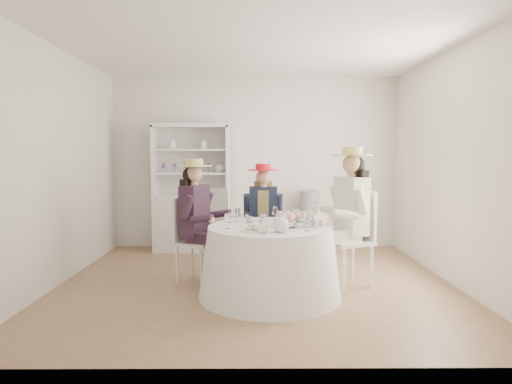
{
  "coord_description": "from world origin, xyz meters",
  "views": [
    {
      "loc": [
        -0.03,
        -4.85,
        1.48
      ],
      "look_at": [
        0.0,
        0.1,
        1.05
      ],
      "focal_mm": 30.0,
      "sensor_mm": 36.0,
      "label": 1
    }
  ],
  "objects": [
    {
      "name": "wall_left",
      "position": [
        -2.25,
        0.0,
        1.35
      ],
      "size": [
        0.0,
        4.5,
        4.5
      ],
      "primitive_type": "plane",
      "rotation": [
        1.57,
        0.0,
        1.57
      ],
      "color": "white",
      "rests_on": "ground"
    },
    {
      "name": "ceiling",
      "position": [
        0.0,
        0.0,
        2.7
      ],
      "size": [
        4.5,
        4.5,
        0.0
      ],
      "primitive_type": "plane",
      "rotation": [
        3.14,
        0.0,
        0.0
      ],
      "color": "white",
      "rests_on": "wall_back"
    },
    {
      "name": "flower_arrangement",
      "position": [
        0.34,
        -0.51,
        0.84
      ],
      "size": [
        0.21,
        0.21,
        0.08
      ],
      "rotation": [
        0.0,
        0.0,
        -0.41
      ],
      "color": "pink",
      "rests_on": "tea_table"
    },
    {
      "name": "side_table",
      "position": [
        0.84,
        1.75,
        0.31
      ],
      "size": [
        0.52,
        0.52,
        0.62
      ],
      "primitive_type": "cube",
      "rotation": [
        0.0,
        0.0,
        0.4
      ],
      "color": "silver",
      "rests_on": "ground"
    },
    {
      "name": "teacup_c",
      "position": [
        0.36,
        -0.22,
        0.78
      ],
      "size": [
        0.1,
        0.1,
        0.07
      ],
      "primitive_type": "imported",
      "rotation": [
        0.0,
        0.0,
        0.22
      ],
      "color": "white",
      "rests_on": "tea_table"
    },
    {
      "name": "teacup_a",
      "position": [
        -0.07,
        -0.24,
        0.77
      ],
      "size": [
        0.1,
        0.1,
        0.06
      ],
      "primitive_type": "imported",
      "rotation": [
        0.0,
        0.0,
        -0.37
      ],
      "color": "white",
      "rests_on": "tea_table"
    },
    {
      "name": "ground",
      "position": [
        0.0,
        0.0,
        0.0
      ],
      "size": [
        4.5,
        4.5,
        0.0
      ],
      "primitive_type": "plane",
      "color": "olive",
      "rests_on": "ground"
    },
    {
      "name": "stemware_set",
      "position": [
        0.14,
        -0.45,
        0.82
      ],
      "size": [
        0.94,
        0.99,
        0.15
      ],
      "color": "white",
      "rests_on": "tea_table"
    },
    {
      "name": "guest_mid",
      "position": [
        0.09,
        0.53,
        0.77
      ],
      "size": [
        0.49,
        0.52,
        1.37
      ],
      "rotation": [
        0.0,
        0.0,
        -0.01
      ],
      "color": "silver",
      "rests_on": "ground"
    },
    {
      "name": "hutch",
      "position": [
        -0.98,
        1.72,
        0.69
      ],
      "size": [
        1.26,
        0.7,
        1.95
      ],
      "rotation": [
        0.0,
        0.0,
        0.25
      ],
      "color": "silver",
      "rests_on": "ground"
    },
    {
      "name": "table_teapot",
      "position": [
        0.24,
        -0.8,
        0.81
      ],
      "size": [
        0.22,
        0.16,
        0.17
      ],
      "rotation": [
        0.0,
        0.0,
        -0.21
      ],
      "color": "white",
      "rests_on": "tea_table"
    },
    {
      "name": "tea_table",
      "position": [
        0.14,
        -0.45,
        0.37
      ],
      "size": [
        1.49,
        1.49,
        0.74
      ],
      "rotation": [
        0.0,
        0.0,
        -0.21
      ],
      "color": "white",
      "rests_on": "ground"
    },
    {
      "name": "wall_right",
      "position": [
        2.25,
        0.0,
        1.35
      ],
      "size": [
        0.0,
        4.5,
        4.5
      ],
      "primitive_type": "plane",
      "rotation": [
        1.57,
        0.0,
        -1.57
      ],
      "color": "white",
      "rests_on": "ground"
    },
    {
      "name": "wall_back",
      "position": [
        0.0,
        2.0,
        1.35
      ],
      "size": [
        4.5,
        0.0,
        4.5
      ],
      "primitive_type": "plane",
      "rotation": [
        1.57,
        0.0,
        0.0
      ],
      "color": "white",
      "rests_on": "ground"
    },
    {
      "name": "teacup_b",
      "position": [
        0.08,
        -0.14,
        0.78
      ],
      "size": [
        0.1,
        0.1,
        0.07
      ],
      "primitive_type": "imported",
      "rotation": [
        0.0,
        0.0,
        -0.33
      ],
      "color": "white",
      "rests_on": "tea_table"
    },
    {
      "name": "wall_front",
      "position": [
        0.0,
        -2.0,
        1.35
      ],
      "size": [
        4.5,
        0.0,
        4.5
      ],
      "primitive_type": "plane",
      "rotation": [
        -1.57,
        0.0,
        0.0
      ],
      "color": "white",
      "rests_on": "ground"
    },
    {
      "name": "cupcake_stand",
      "position": [
        0.59,
        -0.51,
        0.82
      ],
      "size": [
        0.22,
        0.22,
        0.21
      ],
      "rotation": [
        0.0,
        0.0,
        0.09
      ],
      "color": "white",
      "rests_on": "tea_table"
    },
    {
      "name": "spare_chair",
      "position": [
        -0.52,
        1.19,
        0.54
      ],
      "size": [
        0.54,
        0.54,
        1.01
      ],
      "rotation": [
        0.0,
        0.0,
        2.77
      ],
      "color": "silver",
      "rests_on": "ground"
    },
    {
      "name": "sandwich_plate",
      "position": [
        -0.02,
        -0.74,
        0.76
      ],
      "size": [
        0.28,
        0.28,
        0.06
      ],
      "rotation": [
        0.0,
        0.0,
        0.01
      ],
      "color": "white",
      "rests_on": "tea_table"
    },
    {
      "name": "flower_bowl",
      "position": [
        0.34,
        -0.52,
        0.77
      ],
      "size": [
        0.22,
        0.22,
        0.05
      ],
      "primitive_type": "imported",
      "rotation": [
        0.0,
        0.0,
        -0.01
      ],
      "color": "white",
      "rests_on": "tea_table"
    },
    {
      "name": "hatbox",
      "position": [
        0.84,
        1.75,
        0.77
      ],
      "size": [
        0.35,
        0.35,
        0.31
      ],
      "primitive_type": "cylinder",
      "rotation": [
        0.0,
        0.0,
        0.17
      ],
      "color": "black",
      "rests_on": "side_table"
    },
    {
      "name": "guest_left",
      "position": [
        -0.69,
        0.06,
        0.81
      ],
      "size": [
        0.6,
        0.55,
        1.44
      ],
      "rotation": [
        0.0,
        0.0,
        1.16
      ],
      "color": "silver",
      "rests_on": "ground"
    },
    {
      "name": "guest_right",
      "position": [
        1.05,
        -0.09,
        0.88
      ],
      "size": [
        0.65,
        0.59,
        1.57
      ],
      "rotation": [
        0.0,
        0.0,
        -1.18
      ],
      "color": "silver",
      "rests_on": "ground"
    }
  ]
}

